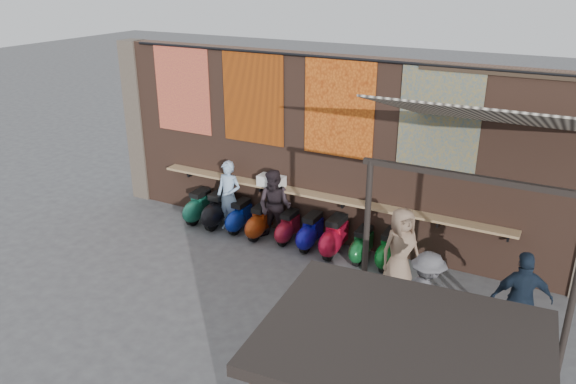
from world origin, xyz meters
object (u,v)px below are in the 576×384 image
Objects in this scene: scooter_stool_0 at (199,207)px; scooter_stool_7 at (362,245)px; scooter_stool_5 at (311,232)px; scooter_stool_2 at (240,216)px; scooter_stool_3 at (260,222)px; shopper_navy at (521,300)px; diner_left at (229,196)px; shelf_box at (271,181)px; diner_right at (275,206)px; shopper_tan at (400,250)px; scooter_stool_4 at (288,227)px; scooter_stool_6 at (335,237)px; scooter_stool_8 at (389,250)px; shopper_grey at (426,296)px; scooter_stool_1 at (218,210)px.

scooter_stool_7 is (4.09, -0.01, -0.03)m from scooter_stool_0.
scooter_stool_2 is at bearing 179.59° from scooter_stool_5.
scooter_stool_2 reaches higher than scooter_stool_7.
shopper_navy reaches higher than scooter_stool_3.
scooter_stool_5 is 4.57m from shopper_navy.
scooter_stool_5 is 1.08× the size of scooter_stool_7.
diner_left is at bearing -179.71° from scooter_stool_5.
shelf_box is at bearing 165.45° from scooter_stool_5.
diner_right reaches higher than scooter_stool_3.
scooter_stool_2 is 4.04m from shopper_tan.
shopper_tan is (4.21, -0.70, -0.00)m from diner_left.
scooter_stool_4 is 0.84× the size of scooter_stool_6.
shopper_navy reaches higher than scooter_stool_0.
scooter_stool_6 is 1.77m from shopper_tan.
scooter_stool_7 is 0.57m from scooter_stool_8.
scooter_stool_0 is 6.21m from shopper_grey.
shopper_tan is at bearing -40.82° from shopper_navy.
scooter_stool_1 is 2.93m from scooter_stool_6.
shopper_grey is at bearing -30.05° from diner_right.
diner_left is at bearing -174.85° from scooter_stool_2.
scooter_stool_6 is 1.16m from scooter_stool_8.
scooter_stool_8 is 0.49× the size of shopper_navy.
scooter_stool_5 is 1.16m from scooter_stool_7.
shopper_grey is (2.97, -1.95, 0.39)m from scooter_stool_5.
shopper_navy is (3.15, -1.41, 0.46)m from scooter_stool_7.
shelf_box is at bearing 15.48° from diner_left.
scooter_stool_1 reaches higher than scooter_stool_6.
scooter_stool_5 is (0.56, -0.04, 0.03)m from scooter_stool_4.
scooter_stool_1 is 4.59m from shopper_tan.
diner_right is (-2.03, 0.01, 0.46)m from scooter_stool_7.
scooter_stool_2 is 3.52m from scooter_stool_8.
shopper_tan is (0.99, -0.69, 0.46)m from scooter_stool_7.
scooter_stool_6 is at bearing -3.74° from scooter_stool_4.
shelf_box is 1.08m from diner_left.
shelf_box is 2.99m from scooter_stool_8.
scooter_stool_3 is at bearing -179.28° from scooter_stool_7.
shelf_box is 0.37× the size of diner_right.
scooter_stool_7 is at bearing -0.14° from scooter_stool_1.
scooter_stool_0 is 0.49× the size of shopper_navy.
shopper_navy reaches higher than diner_right.
scooter_stool_0 is 2.10m from diner_right.
shopper_grey is (1.24, -1.95, 0.39)m from scooter_stool_8.
scooter_stool_1 is (-1.25, -0.30, -0.83)m from shelf_box.
shopper_tan is at bearing -13.22° from shopper_grey.
shopper_tan reaches higher than diner_right.
shopper_tan is (0.43, -0.71, 0.44)m from scooter_stool_8.
scooter_stool_7 is (1.16, -0.02, -0.03)m from scooter_stool_5.
scooter_stool_4 is at bearing 6.13° from diner_right.
scooter_stool_8 is (2.95, 0.05, 0.01)m from scooter_stool_3.
scooter_stool_2 is 0.95× the size of scooter_stool_5.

